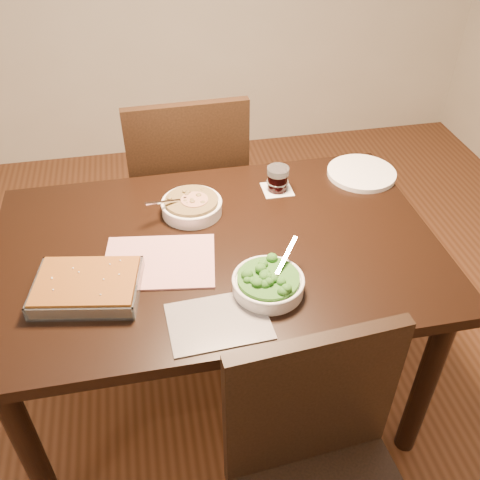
% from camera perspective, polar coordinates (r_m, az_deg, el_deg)
% --- Properties ---
extents(ground, '(4.00, 4.00, 0.00)m').
position_cam_1_polar(ground, '(2.24, -1.97, -15.42)').
color(ground, '#482714').
rests_on(ground, ground).
extents(table, '(1.40, 0.90, 0.75)m').
position_cam_1_polar(table, '(1.75, -2.44, -2.87)').
color(table, black).
rests_on(table, ground).
extents(magazine_a, '(0.37, 0.29, 0.01)m').
position_cam_1_polar(magazine_a, '(1.64, -8.61, -2.30)').
color(magazine_a, '#AD3147').
rests_on(magazine_a, table).
extents(magazine_b, '(0.28, 0.21, 0.00)m').
position_cam_1_polar(magazine_b, '(1.45, -2.29, -8.66)').
color(magazine_b, '#28272F').
rests_on(magazine_b, table).
extents(coaster, '(0.10, 0.10, 0.00)m').
position_cam_1_polar(coaster, '(1.94, 3.98, 5.41)').
color(coaster, white).
rests_on(coaster, table).
extents(stew_bowl, '(0.22, 0.21, 0.08)m').
position_cam_1_polar(stew_bowl, '(1.82, -5.17, 3.69)').
color(stew_bowl, white).
rests_on(stew_bowl, table).
extents(broccoli_bowl, '(0.21, 0.21, 0.08)m').
position_cam_1_polar(broccoli_bowl, '(1.52, 3.03, -4.59)').
color(broccoli_bowl, white).
rests_on(broccoli_bowl, table).
extents(baking_dish, '(0.33, 0.26, 0.05)m').
position_cam_1_polar(baking_dish, '(1.57, -15.98, -4.80)').
color(baking_dish, silver).
rests_on(baking_dish, table).
extents(wine_tumbler, '(0.08, 0.08, 0.09)m').
position_cam_1_polar(wine_tumbler, '(1.92, 4.04, 6.59)').
color(wine_tumbler, black).
rests_on(wine_tumbler, coaster).
extents(dinner_plate, '(0.26, 0.26, 0.02)m').
position_cam_1_polar(dinner_plate, '(2.07, 12.83, 6.97)').
color(dinner_plate, white).
rests_on(dinner_plate, table).
extents(chair_far, '(0.48, 0.48, 1.00)m').
position_cam_1_polar(chair_far, '(2.31, -5.60, 5.54)').
color(chair_far, black).
rests_on(chair_far, ground).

